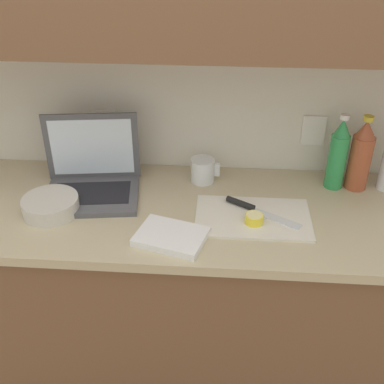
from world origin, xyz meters
TOP-DOWN VIEW (x-y plane):
  - ground_plane at (0.00, 0.00)m, footprint 12.00×12.00m
  - wall_back at (0.00, 0.24)m, footprint 5.20×0.38m
  - counter_unit at (-0.02, 0.00)m, footprint 2.06×0.63m
  - laptop at (-0.22, 0.10)m, footprint 0.38×0.31m
  - cutting_board at (0.38, -0.04)m, footprint 0.40×0.25m
  - knife at (0.37, 0.00)m, footprint 0.26×0.17m
  - lemon_half_cut at (0.38, -0.08)m, footprint 0.06×0.06m
  - bottle_green_soda at (0.69, 0.20)m, footprint 0.07×0.07m
  - bottle_oil_tall at (0.77, 0.20)m, footprint 0.08×0.08m
  - measuring_cup at (0.19, 0.20)m, footprint 0.11×0.09m
  - bowl_white at (-0.33, -0.06)m, footprint 0.20×0.20m
  - dish_towel at (0.11, -0.18)m, footprint 0.26×0.21m

SIDE VIEW (x-z plane):
  - ground_plane at x=0.00m, z-range 0.00..0.00m
  - counter_unit at x=-0.02m, z-range 0.01..0.91m
  - cutting_board at x=0.38m, z-range 0.90..0.91m
  - dish_towel at x=0.11m, z-range 0.90..0.92m
  - knife at x=0.37m, z-range 0.90..0.93m
  - lemon_half_cut at x=0.38m, z-range 0.91..0.94m
  - bowl_white at x=-0.33m, z-range 0.90..0.96m
  - measuring_cup at x=0.19m, z-range 0.90..0.99m
  - laptop at x=-0.22m, z-range 0.82..1.10m
  - bottle_oil_tall at x=0.77m, z-range 0.89..1.18m
  - bottle_green_soda at x=0.69m, z-range 0.89..1.18m
  - wall_back at x=0.00m, z-range 0.26..2.86m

